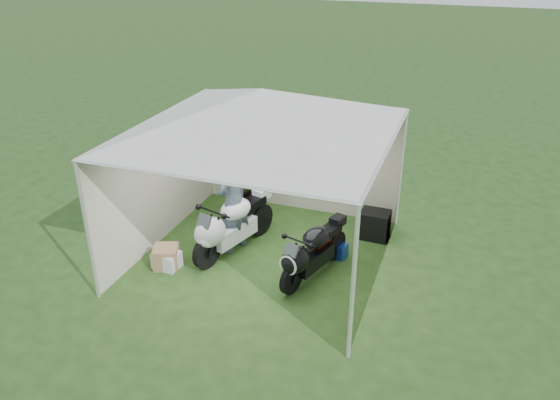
{
  "coord_description": "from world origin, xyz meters",
  "views": [
    {
      "loc": [
        3.06,
        -7.64,
        5.13
      ],
      "look_at": [
        0.18,
        0.35,
        0.97
      ],
      "focal_mm": 35.0,
      "sensor_mm": 36.0,
      "label": 1
    }
  ],
  "objects_px": {
    "crate_1": "(166,257)",
    "person_blue_jacket": "(233,201)",
    "canopy_tent": "(262,115)",
    "person_dark_jacket": "(242,178)",
    "crate_0": "(167,260)",
    "motorcycle_white": "(230,224)",
    "equipment_box": "(375,225)",
    "paddock_stand": "(337,250)",
    "motorcycle_black": "(311,252)"
  },
  "relations": [
    {
      "from": "canopy_tent",
      "to": "person_dark_jacket",
      "type": "xyz_separation_m",
      "value": [
        -0.82,
        0.98,
        -1.62
      ]
    },
    {
      "from": "motorcycle_white",
      "to": "person_blue_jacket",
      "type": "height_order",
      "value": "person_blue_jacket"
    },
    {
      "from": "person_dark_jacket",
      "to": "crate_1",
      "type": "relative_size",
      "value": 4.66
    },
    {
      "from": "canopy_tent",
      "to": "crate_0",
      "type": "relative_size",
      "value": 13.15
    },
    {
      "from": "paddock_stand",
      "to": "crate_1",
      "type": "bearing_deg",
      "value": -154.18
    },
    {
      "from": "person_dark_jacket",
      "to": "crate_0",
      "type": "height_order",
      "value": "person_dark_jacket"
    },
    {
      "from": "paddock_stand",
      "to": "person_blue_jacket",
      "type": "distance_m",
      "value": 2.0
    },
    {
      "from": "motorcycle_black",
      "to": "person_blue_jacket",
      "type": "distance_m",
      "value": 1.66
    },
    {
      "from": "motorcycle_black",
      "to": "crate_0",
      "type": "distance_m",
      "value": 2.47
    },
    {
      "from": "equipment_box",
      "to": "crate_1",
      "type": "distance_m",
      "value": 3.82
    },
    {
      "from": "canopy_tent",
      "to": "motorcycle_black",
      "type": "xyz_separation_m",
      "value": [
        0.97,
        -0.39,
        -2.08
      ]
    },
    {
      "from": "motorcycle_white",
      "to": "crate_0",
      "type": "distance_m",
      "value": 1.24
    },
    {
      "from": "crate_0",
      "to": "paddock_stand",
      "type": "bearing_deg",
      "value": 26.62
    },
    {
      "from": "motorcycle_white",
      "to": "motorcycle_black",
      "type": "height_order",
      "value": "motorcycle_white"
    },
    {
      "from": "motorcycle_white",
      "to": "paddock_stand",
      "type": "height_order",
      "value": "motorcycle_white"
    },
    {
      "from": "motorcycle_white",
      "to": "crate_1",
      "type": "xyz_separation_m",
      "value": [
        -0.85,
        -0.79,
        -0.38
      ]
    },
    {
      "from": "equipment_box",
      "to": "person_dark_jacket",
      "type": "bearing_deg",
      "value": -173.18
    },
    {
      "from": "equipment_box",
      "to": "crate_0",
      "type": "relative_size",
      "value": 1.23
    },
    {
      "from": "person_dark_jacket",
      "to": "paddock_stand",
      "type": "bearing_deg",
      "value": 176.25
    },
    {
      "from": "motorcycle_black",
      "to": "person_dark_jacket",
      "type": "distance_m",
      "value": 2.3
    },
    {
      "from": "canopy_tent",
      "to": "motorcycle_white",
      "type": "bearing_deg",
      "value": -169.57
    },
    {
      "from": "canopy_tent",
      "to": "person_dark_jacket",
      "type": "distance_m",
      "value": 2.06
    },
    {
      "from": "motorcycle_white",
      "to": "crate_0",
      "type": "bearing_deg",
      "value": -118.6
    },
    {
      "from": "motorcycle_black",
      "to": "crate_1",
      "type": "height_order",
      "value": "motorcycle_black"
    },
    {
      "from": "canopy_tent",
      "to": "crate_1",
      "type": "relative_size",
      "value": 13.79
    },
    {
      "from": "paddock_stand",
      "to": "crate_1",
      "type": "height_order",
      "value": "crate_1"
    },
    {
      "from": "paddock_stand",
      "to": "crate_0",
      "type": "xyz_separation_m",
      "value": [
        -2.63,
        -1.32,
        0.01
      ]
    },
    {
      "from": "paddock_stand",
      "to": "crate_0",
      "type": "height_order",
      "value": "crate_0"
    },
    {
      "from": "person_dark_jacket",
      "to": "crate_1",
      "type": "distance_m",
      "value": 2.12
    },
    {
      "from": "crate_0",
      "to": "motorcycle_black",
      "type": "bearing_deg",
      "value": 12.67
    },
    {
      "from": "motorcycle_black",
      "to": "crate_0",
      "type": "height_order",
      "value": "motorcycle_black"
    },
    {
      "from": "crate_1",
      "to": "person_blue_jacket",
      "type": "bearing_deg",
      "value": 46.64
    },
    {
      "from": "person_blue_jacket",
      "to": "crate_1",
      "type": "distance_m",
      "value": 1.48
    },
    {
      "from": "crate_0",
      "to": "equipment_box",
      "type": "bearing_deg",
      "value": 35.39
    },
    {
      "from": "canopy_tent",
      "to": "motorcycle_black",
      "type": "distance_m",
      "value": 2.33
    },
    {
      "from": "paddock_stand",
      "to": "equipment_box",
      "type": "bearing_deg",
      "value": 61.45
    },
    {
      "from": "person_blue_jacket",
      "to": "crate_1",
      "type": "height_order",
      "value": "person_blue_jacket"
    },
    {
      "from": "person_dark_jacket",
      "to": "person_blue_jacket",
      "type": "height_order",
      "value": "person_dark_jacket"
    },
    {
      "from": "person_dark_jacket",
      "to": "crate_1",
      "type": "height_order",
      "value": "person_dark_jacket"
    },
    {
      "from": "motorcycle_white",
      "to": "crate_1",
      "type": "distance_m",
      "value": 1.22
    },
    {
      "from": "motorcycle_white",
      "to": "crate_1",
      "type": "height_order",
      "value": "motorcycle_white"
    },
    {
      "from": "person_dark_jacket",
      "to": "crate_0",
      "type": "distance_m",
      "value": 2.16
    },
    {
      "from": "paddock_stand",
      "to": "person_dark_jacket",
      "type": "bearing_deg",
      "value": 163.66
    },
    {
      "from": "person_dark_jacket",
      "to": "motorcycle_white",
      "type": "bearing_deg",
      "value": 114.3
    },
    {
      "from": "canopy_tent",
      "to": "paddock_stand",
      "type": "xyz_separation_m",
      "value": [
        1.21,
        0.39,
        -2.44
      ]
    },
    {
      "from": "paddock_stand",
      "to": "canopy_tent",
      "type": "bearing_deg",
      "value": -162.33
    },
    {
      "from": "canopy_tent",
      "to": "crate_1",
      "type": "bearing_deg",
      "value": -148.09
    },
    {
      "from": "motorcycle_black",
      "to": "crate_1",
      "type": "bearing_deg",
      "value": -151.01
    },
    {
      "from": "motorcycle_white",
      "to": "paddock_stand",
      "type": "distance_m",
      "value": 1.92
    },
    {
      "from": "motorcycle_white",
      "to": "equipment_box",
      "type": "bearing_deg",
      "value": 47.73
    }
  ]
}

